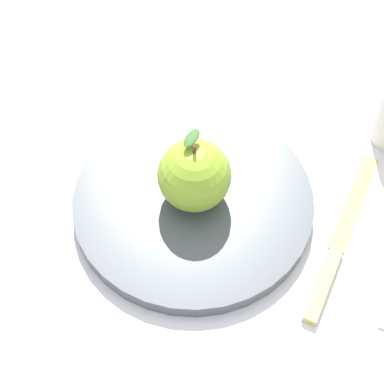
# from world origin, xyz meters

# --- Properties ---
(ground_plane) EXTENTS (2.40, 2.40, 0.00)m
(ground_plane) POSITION_xyz_m (0.00, 0.00, 0.00)
(ground_plane) COLOR silver
(dinner_plate) EXTENTS (0.26, 0.26, 0.02)m
(dinner_plate) POSITION_xyz_m (0.00, 0.03, 0.01)
(dinner_plate) COLOR #4C5156
(dinner_plate) RESTS_ON ground_plane
(apple) EXTENTS (0.08, 0.08, 0.09)m
(apple) POSITION_xyz_m (0.00, 0.03, 0.06)
(apple) COLOR #8CB22D
(apple) RESTS_ON dinner_plate
(knife) EXTENTS (0.19, 0.15, 0.01)m
(knife) POSITION_xyz_m (-0.09, -0.10, 0.00)
(knife) COLOR #D8B766
(knife) RESTS_ON ground_plane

